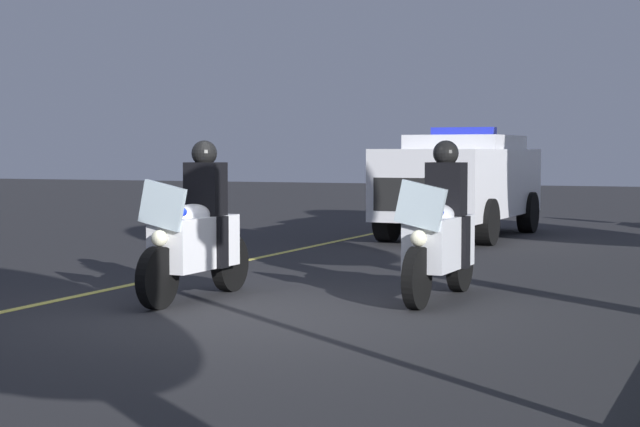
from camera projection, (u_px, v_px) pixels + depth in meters
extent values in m
plane|color=#28282B|center=(250.00, 315.00, 10.16)|extent=(80.00, 80.00, 0.00)
cube|color=#E0D14C|center=(52.00, 301.00, 11.08)|extent=(48.00, 0.12, 0.01)
cylinder|color=black|center=(158.00, 278.00, 10.52)|extent=(0.64, 0.13, 0.64)
cylinder|color=black|center=(230.00, 263.00, 11.88)|extent=(0.64, 0.15, 0.64)
cube|color=white|center=(195.00, 243.00, 11.16)|extent=(1.21, 0.47, 0.56)
ellipsoid|color=white|center=(192.00, 215.00, 11.10)|extent=(0.57, 0.33, 0.24)
cube|color=silver|center=(162.00, 205.00, 10.56)|extent=(0.07, 0.56, 0.53)
sphere|color=#F9F4CC|center=(159.00, 238.00, 10.53)|extent=(0.17, 0.17, 0.17)
sphere|color=red|center=(156.00, 211.00, 10.75)|extent=(0.09, 0.09, 0.09)
sphere|color=#1933F2|center=(183.00, 212.00, 10.62)|extent=(0.09, 0.09, 0.09)
cube|color=black|center=(205.00, 190.00, 11.34)|extent=(0.29, 0.41, 0.60)
cube|color=black|center=(219.00, 242.00, 11.23)|extent=(0.18, 0.14, 0.56)
cube|color=black|center=(187.00, 241.00, 11.40)|extent=(0.18, 0.14, 0.56)
sphere|color=black|center=(204.00, 153.00, 11.30)|extent=(0.28, 0.28, 0.28)
cylinder|color=black|center=(417.00, 278.00, 10.50)|extent=(0.64, 0.13, 0.64)
cylinder|color=black|center=(460.00, 264.00, 11.87)|extent=(0.64, 0.15, 0.64)
cube|color=silver|center=(439.00, 243.00, 11.15)|extent=(1.21, 0.47, 0.56)
ellipsoid|color=silver|center=(438.00, 215.00, 11.09)|extent=(0.57, 0.33, 0.24)
cube|color=silver|center=(421.00, 206.00, 10.55)|extent=(0.07, 0.56, 0.53)
sphere|color=#F9F4CC|center=(419.00, 238.00, 10.52)|extent=(0.17, 0.17, 0.17)
sphere|color=red|center=(410.00, 211.00, 10.74)|extent=(0.09, 0.09, 0.09)
sphere|color=#1933F2|center=(440.00, 212.00, 10.61)|extent=(0.09, 0.09, 0.09)
cube|color=black|center=(446.00, 190.00, 11.33)|extent=(0.29, 0.41, 0.60)
cube|color=black|center=(462.00, 242.00, 11.22)|extent=(0.18, 0.14, 0.56)
cube|color=black|center=(427.00, 241.00, 11.39)|extent=(0.18, 0.14, 0.56)
sphere|color=black|center=(446.00, 153.00, 11.29)|extent=(0.28, 0.28, 0.28)
cube|color=silver|center=(462.00, 182.00, 19.43)|extent=(4.94, 2.00, 1.24)
cube|color=silver|center=(466.00, 145.00, 19.66)|extent=(2.44, 1.80, 0.36)
cube|color=#2633D8|center=(464.00, 131.00, 19.46)|extent=(0.31, 1.21, 0.14)
cube|color=black|center=(420.00, 195.00, 17.25)|extent=(0.15, 1.62, 0.56)
cylinder|color=black|center=(486.00, 222.00, 17.69)|extent=(0.81, 0.30, 0.80)
cylinder|color=black|center=(387.00, 219.00, 18.43)|extent=(0.81, 0.30, 0.80)
cylinder|color=black|center=(528.00, 212.00, 20.51)|extent=(0.81, 0.30, 0.80)
cylinder|color=black|center=(440.00, 210.00, 21.25)|extent=(0.81, 0.30, 0.80)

